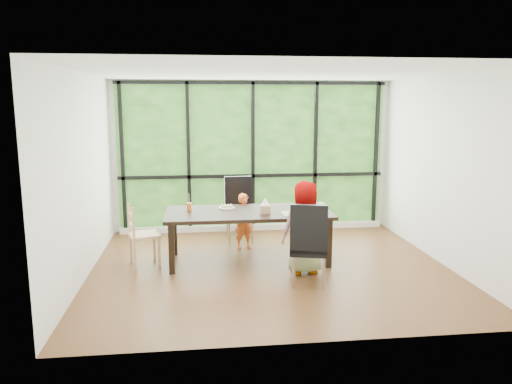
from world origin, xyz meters
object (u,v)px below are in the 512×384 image
chair_end_beech (144,235)px  plate_far (227,208)px  dining_table (248,236)px  plate_near (297,213)px  child_toddler (244,221)px  green_cup (321,210)px  chair_interior_leather (309,243)px  orange_cup (189,207)px  chair_window_leather (240,210)px  white_mug (321,206)px  child_older (305,227)px  tissue_box (265,209)px

chair_end_beech → plate_far: 1.27m
dining_table → plate_near: plate_near is taller
plate_far → plate_near: 1.08m
child_toddler → green_cup: size_ratio=7.41×
chair_interior_leather → orange_cup: bearing=-22.7°
chair_window_leather → orange_cup: 1.25m
chair_interior_leather → plate_far: chair_interior_leather is taller
chair_interior_leather → white_mug: bearing=-96.1°
chair_interior_leather → white_mug: 1.19m
orange_cup → white_mug: (1.95, -0.10, -0.01)m
child_toddler → orange_cup: bearing=-166.8°
chair_end_beech → dining_table: bearing=-104.7°
child_older → tissue_box: 0.67m
plate_near → orange_cup: bearing=165.6°
child_older → green_cup: child_older is taller
orange_cup → child_older: bearing=-26.0°
chair_interior_leather → child_older: 0.44m
child_toddler → chair_end_beech: bearing=-171.8°
dining_table → orange_cup: 0.97m
plate_near → plate_far: bearing=154.1°
dining_table → chair_window_leather: 1.08m
chair_interior_leather → orange_cup: 1.95m
child_toddler → plate_near: size_ratio=4.24×
chair_window_leather → chair_interior_leather: 2.21m
chair_window_leather → chair_interior_leather: same height
chair_end_beech → chair_interior_leather: bearing=-130.5°
plate_near → green_cup: bearing=-14.8°
chair_interior_leather → orange_cup: chair_interior_leather is taller
child_older → plate_near: child_older is taller
plate_near → green_cup: 0.35m
child_older → plate_far: child_older is taller
chair_window_leather → tissue_box: chair_window_leather is taller
plate_far → orange_cup: size_ratio=2.17×
chair_window_leather → plate_near: chair_window_leather is taller
dining_table → plate_near: size_ratio=11.31×
plate_near → chair_end_beech: bearing=174.8°
chair_end_beech → plate_near: chair_end_beech is taller
tissue_box → child_toddler: bearing=105.9°
chair_interior_leather → chair_end_beech: size_ratio=1.20×
child_toddler → chair_interior_leather: bearing=-83.8°
plate_far → green_cup: 1.42m
chair_end_beech → child_toddler: (1.50, 0.67, -0.00)m
tissue_box → plate_far: bearing=142.5°
orange_cup → tissue_box: 1.13m
chair_window_leather → child_older: child_older is taller
plate_near → orange_cup: (-1.53, 0.39, 0.05)m
child_toddler → plate_near: child_toddler is taller
dining_table → orange_cup: (-0.85, 0.17, 0.43)m
orange_cup → green_cup: green_cup is taller
child_toddler → dining_table: bearing=-105.8°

